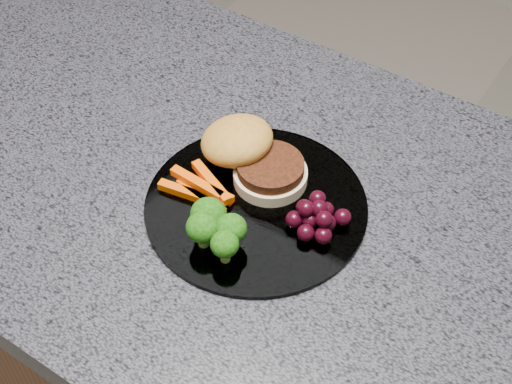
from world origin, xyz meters
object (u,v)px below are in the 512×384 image
at_px(plate, 256,205).
at_px(grape_bunch, 317,217).
at_px(burger, 249,154).
at_px(island_cabinet, 223,363).

bearing_deg(plate, grape_bunch, 7.85).
bearing_deg(grape_bunch, burger, 163.03).
bearing_deg(plate, island_cabinet, 169.14).
height_order(island_cabinet, plate, plate).
bearing_deg(island_cabinet, grape_bunch, -1.75).
bearing_deg(grape_bunch, plate, -172.15).
relative_size(plate, grape_bunch, 4.07).
distance_m(plate, grape_bunch, 0.08).
height_order(burger, grape_bunch, burger).
distance_m(island_cabinet, plate, 0.48).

